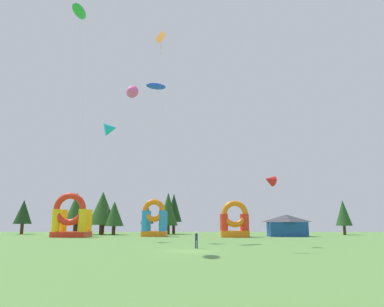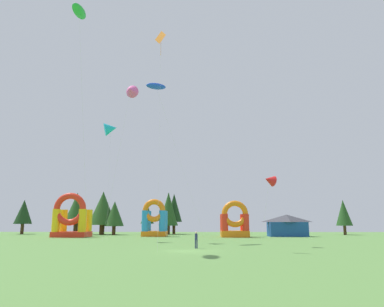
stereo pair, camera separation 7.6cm
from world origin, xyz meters
TOP-DOWN VIEW (x-y plane):
  - ground_plane at (0.00, 0.00)m, footprint 120.00×120.00m
  - kite_cyan_delta at (-12.68, 18.56)m, footprint 2.71×5.38m
  - kite_pink_delta at (-9.52, 17.20)m, footprint 4.57×2.20m
  - kite_red_delta at (9.21, 6.93)m, footprint 1.80×3.14m
  - kite_orange_diamond at (-3.50, 5.16)m, footprint 1.40×7.48m
  - kite_blue_parafoil at (-5.40, 15.82)m, footprint 9.07×7.82m
  - kite_green_parafoil at (-12.75, 2.34)m, footprint 1.43×9.92m
  - person_far_side at (0.68, 3.53)m, footprint 0.30×0.30m
  - inflatable_yellow_castle at (-7.41, 33.14)m, footprint 4.45×4.87m
  - inflatable_blue_arch at (7.26, 30.03)m, footprint 4.89×4.34m
  - inflatable_red_slide at (-21.88, 29.55)m, footprint 6.02×4.85m
  - festival_tent at (17.22, 32.92)m, footprint 6.84×3.86m
  - tree_row_0 at (-37.58, 43.65)m, footprint 3.81×3.81m
  - tree_row_1 at (-26.50, 45.45)m, footprint 5.27×5.27m
  - tree_row_2 at (-19.49, 41.25)m, footprint 5.75×5.75m
  - tree_row_3 at (-16.70, 40.12)m, footprint 4.05×4.05m
  - tree_row_4 at (-10.45, 44.48)m, footprint 2.91×2.91m
  - tree_row_5 at (-5.71, 43.13)m, footprint 4.16×4.16m
  - tree_row_6 at (-4.62, 44.93)m, footprint 3.52×3.52m
  - tree_row_7 at (31.11, 41.38)m, footprint 3.27×3.27m

SIDE VIEW (x-z plane):
  - ground_plane at x=0.00m, z-range 0.00..0.00m
  - person_far_side at x=0.68m, z-range 0.16..1.89m
  - festival_tent at x=17.22m, z-range 0.00..3.97m
  - inflatable_blue_arch at x=7.26m, z-range -0.88..5.49m
  - inflatable_yellow_castle at x=-7.41m, z-range -0.82..6.00m
  - inflatable_red_slide at x=-21.88m, z-range -0.92..6.84m
  - tree_row_4 at x=-10.45m, z-range 1.06..7.46m
  - tree_row_3 at x=-16.70m, z-range 0.85..7.72m
  - tree_row_7 at x=31.11m, z-range 0.89..8.05m
  - tree_row_0 at x=-37.58m, z-range 1.04..8.46m
  - tree_row_5 at x=-5.71m, z-range 0.88..9.83m
  - tree_row_2 at x=-19.49m, z-range 0.97..9.98m
  - tree_row_1 at x=-26.50m, z-range 1.08..10.17m
  - tree_row_6 at x=-4.62m, z-range 1.25..10.05m
  - kite_red_delta at x=9.21m, z-range 3.38..11.62m
  - kite_cyan_delta at x=-12.68m, z-range 7.84..25.90m
  - kite_pink_delta at x=-9.52m, z-range 10.77..34.45m
  - kite_blue_parafoil at x=-5.40m, z-range 10.96..34.35m
  - kite_orange_diamond at x=-3.50m, z-range 11.81..37.03m
  - kite_green_parafoil at x=-12.75m, z-range 12.96..40.09m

